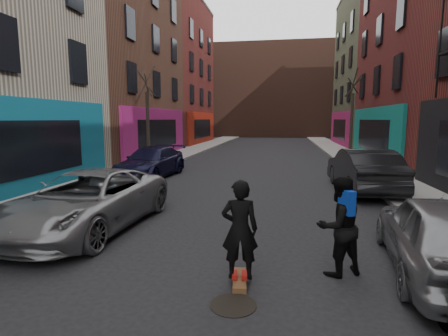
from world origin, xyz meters
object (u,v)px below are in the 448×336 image
(pedestrian, at_px, (339,226))
(skateboard, at_px, (239,280))
(tree_left_far, at_px, (147,108))
(parked_right_far, at_px, (442,235))
(parked_right_end, at_px, (363,170))
(skateboarder, at_px, (240,229))
(parked_left_end, at_px, (151,162))
(tree_right_far, at_px, (352,108))
(parked_left_far, at_px, (88,200))
(manhole, at_px, (233,305))

(pedestrian, bearing_deg, skateboard, -7.95)
(tree_left_far, bearing_deg, parked_right_far, -50.76)
(parked_right_end, distance_m, skateboarder, 9.11)
(parked_right_far, distance_m, skateboard, 3.65)
(parked_left_end, bearing_deg, parked_right_end, -6.46)
(tree_right_far, distance_m, pedestrian, 19.72)
(tree_left_far, distance_m, tree_right_far, 13.78)
(tree_right_far, distance_m, parked_left_end, 14.81)
(parked_left_end, distance_m, skateboarder, 11.50)
(parked_left_end, relative_size, pedestrian, 2.78)
(skateboarder, bearing_deg, parked_left_far, -36.42)
(skateboard, bearing_deg, parked_right_far, 7.63)
(parked_right_end, distance_m, skateboard, 9.14)
(pedestrian, xyz_separation_m, manhole, (-1.68, -1.37, -0.88))
(parked_left_far, xyz_separation_m, manhole, (4.10, -3.04, -0.72))
(parked_right_end, relative_size, skateboarder, 2.98)
(parked_left_end, relative_size, skateboarder, 2.93)
(tree_right_far, height_order, parked_right_end, tree_right_far)
(parked_right_end, bearing_deg, pedestrian, 71.33)
(tree_right_far, relative_size, parked_left_far, 1.30)
(skateboarder, bearing_deg, tree_left_far, -69.93)
(tree_left_far, relative_size, parked_right_far, 1.51)
(tree_right_far, xyz_separation_m, skateboard, (-5.31, -19.84, -3.48))
(parked_right_end, height_order, skateboard, parked_right_end)
(parked_left_end, xyz_separation_m, pedestrian, (7.17, -9.47, 0.18))
(tree_left_far, relative_size, parked_right_end, 1.30)
(parked_right_far, bearing_deg, parked_left_far, -3.18)
(parked_left_far, distance_m, skateboarder, 4.71)
(manhole, bearing_deg, parked_left_end, 116.87)
(tree_left_far, xyz_separation_m, tree_right_far, (12.40, 6.00, 0.15))
(manhole, bearing_deg, skateboard, 89.90)
(parked_left_far, xyz_separation_m, skateboarder, (4.10, -2.31, 0.21))
(parked_left_end, bearing_deg, skateboarder, -56.96)
(parked_right_end, relative_size, skateboard, 6.24)
(parked_right_far, relative_size, pedestrian, 2.44)
(parked_right_far, height_order, skateboard, parked_right_far)
(pedestrian, bearing_deg, tree_right_far, -129.47)
(parked_left_end, distance_m, manhole, 12.17)
(parked_right_far, relative_size, parked_right_end, 0.86)
(parked_right_end, relative_size, manhole, 7.13)
(skateboard, xyz_separation_m, manhole, (-0.00, -0.73, -0.04))
(parked_left_far, distance_m, parked_left_end, 7.92)
(tree_left_far, distance_m, parked_right_end, 12.39)
(skateboarder, bearing_deg, skateboard, 180.00)
(skateboarder, xyz_separation_m, manhole, (-0.00, -0.73, -0.93))
(tree_right_far, relative_size, parked_right_far, 1.58)
(skateboarder, height_order, pedestrian, skateboarder)
(tree_right_far, relative_size, parked_right_end, 1.36)
(parked_right_far, relative_size, manhole, 6.15)
(skateboarder, bearing_deg, manhole, 82.84)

